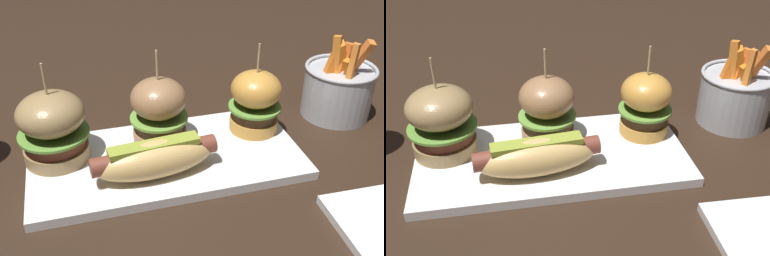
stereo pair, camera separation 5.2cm
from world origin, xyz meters
The scene contains 7 objects.
ground_plane centered at (0.00, 0.00, 0.00)m, with size 3.00×3.00×0.00m, color black.
platter_main centered at (0.00, 0.00, 0.01)m, with size 0.39×0.19×0.01m, color white.
hot_dog centered at (-0.02, -0.04, 0.04)m, with size 0.18×0.07×0.05m.
slider_left centered at (-0.15, 0.04, 0.07)m, with size 0.10×0.10×0.15m.
slider_center centered at (0.00, 0.04, 0.07)m, with size 0.09×0.09×0.15m.
slider_right centered at (0.15, 0.04, 0.06)m, with size 0.08×0.08×0.14m.
fries_bucket centered at (0.32, 0.07, 0.05)m, with size 0.12×0.12×0.14m.
Camera 1 is at (-0.11, -0.54, 0.40)m, focal length 43.01 mm.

